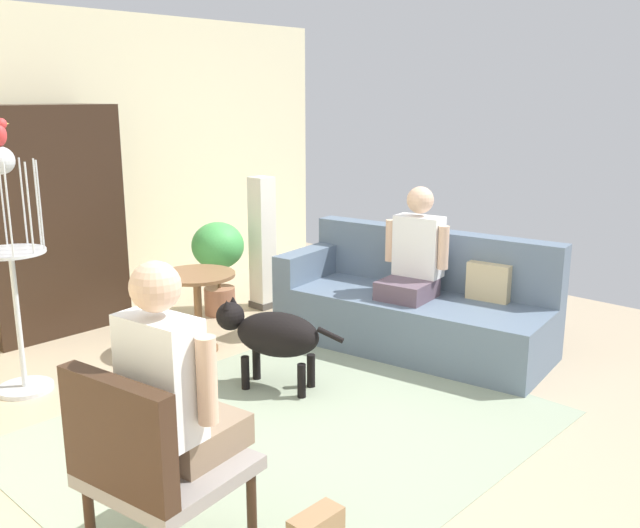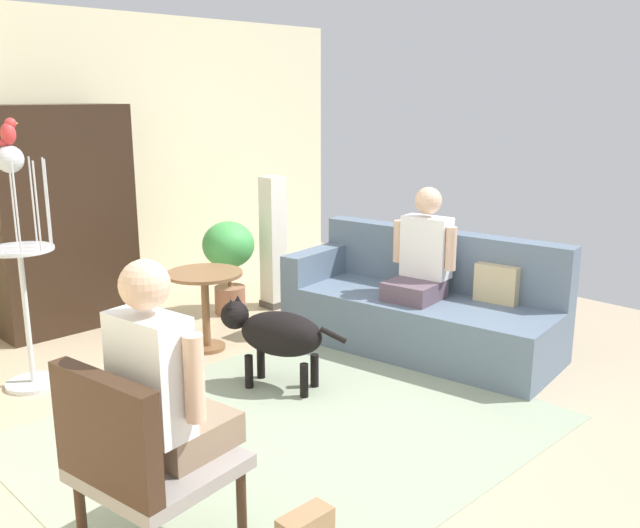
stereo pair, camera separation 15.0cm
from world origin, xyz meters
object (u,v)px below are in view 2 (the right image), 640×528
Objects in this scene: person_on_armchair at (161,381)px; round_end_table at (205,294)px; armoire_cabinet at (59,218)px; armchair at (135,455)px; couch at (420,308)px; bird_cage_stand at (21,260)px; column_lamp at (273,244)px; dog at (276,333)px; potted_plant at (229,254)px; parrot at (8,132)px; person_on_couch at (423,255)px.

person_on_armchair reaches higher than round_end_table.
armchair is at bearing -110.11° from armoire_cabinet.
armoire_cabinet reaches higher than couch.
armoire_cabinet is at bearing 55.08° from bird_cage_stand.
person_on_armchair is at bearing -164.02° from couch.
round_end_table is 0.51× the size of column_lamp.
potted_plant is at bearing 63.16° from dog.
dog is at bearing -95.18° from round_end_table.
round_end_table is (1.69, 1.92, -0.08)m from armchair.
column_lamp is 1.83m from armoire_cabinet.
armchair is 2.56m from round_end_table.
potted_plant is (-0.54, 1.71, 0.23)m from couch.
parrot is at bearing 0.00° from bird_cage_stand.
person_on_couch is at bearing -74.19° from potted_plant.
person_on_couch is 0.51× the size of bird_cage_stand.
parrot is at bearing 151.14° from couch.
person_on_couch reaches higher than column_lamp.
person_on_armchair is at bearing 8.40° from armchair.
parrot is 2.27m from potted_plant.
bird_cage_stand is at bearing 150.10° from person_on_couch.
couch is 1.66m from round_end_table.
potted_plant is (2.38, 2.53, 0.01)m from armchair.
couch is 2.64× the size of person_on_couch.
column_lamp is at bearing -18.39° from potted_plant.
person_on_armchair reaches higher than potted_plant.
armoire_cabinet reaches higher than person_on_armchair.
parrot reaches higher than potted_plant.
round_end_table is at bearing 138.03° from couch.
dog is at bearing 32.04° from armchair.
parrot is at bearing -174.60° from column_lamp.
round_end_table is 0.38× the size of bird_cage_stand.
armoire_cabinet is at bearing 149.27° from potted_plant.
couch is 2.92m from person_on_armchair.
person_on_armchair is at bearing -107.86° from armoire_cabinet.
armoire_cabinet is at bearing 100.69° from dog.
potted_plant is 0.45× the size of armoire_cabinet.
couch is 2.61× the size of dog.
bird_cage_stand is 1.93× the size of potted_plant.
column_lamp is at bearing 5.38° from bird_cage_stand.
dog is 1.72m from bird_cage_stand.
bird_cage_stand reaches higher than armchair.
couch is 1.81× the size of column_lamp.
armoire_cabinet reaches higher than potted_plant.
couch is 1.19× the size of armoire_cabinet.
armchair is at bearing -101.52° from bird_cage_stand.
person_on_armchair is (-2.77, -0.79, 0.48)m from couch.
bird_cage_stand is 9.46× the size of parrot.
parrot is 0.20× the size of potted_plant.
column_lamp reaches higher than couch.
bird_cage_stand is (-2.47, 1.36, 0.57)m from couch.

